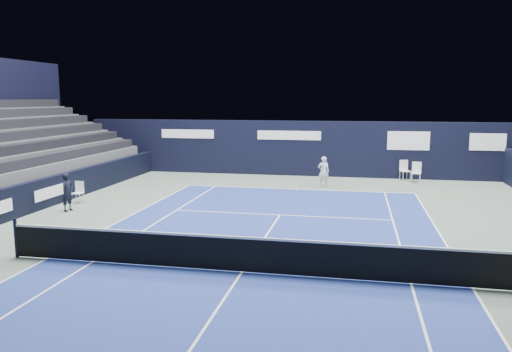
# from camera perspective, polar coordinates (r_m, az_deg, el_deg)

# --- Properties ---
(ground) EXTENTS (48.00, 48.00, 0.00)m
(ground) POSITION_cam_1_polar(r_m,az_deg,el_deg) (14.69, 0.14, -8.39)
(ground) COLOR #56665A
(ground) RESTS_ON ground
(court_surface) EXTENTS (10.97, 23.77, 0.01)m
(court_surface) POSITION_cam_1_polar(r_m,az_deg,el_deg) (12.83, -1.63, -10.96)
(court_surface) COLOR navy
(court_surface) RESTS_ON ground
(folding_chair_back_a) EXTENTS (0.56, 0.54, 1.07)m
(folding_chair_back_a) POSITION_cam_1_polar(r_m,az_deg,el_deg) (27.38, 17.85, 0.57)
(folding_chair_back_a) COLOR silver
(folding_chair_back_a) RESTS_ON ground
(folding_chair_back_b) EXTENTS (0.61, 0.60, 1.08)m
(folding_chair_back_b) POSITION_cam_1_polar(r_m,az_deg,el_deg) (27.98, 16.61, 0.80)
(folding_chair_back_b) COLOR silver
(folding_chair_back_b) RESTS_ON ground
(line_judge_chair) EXTENTS (0.40, 0.39, 0.90)m
(line_judge_chair) POSITION_cam_1_polar(r_m,az_deg,el_deg) (22.30, -19.62, -1.58)
(line_judge_chair) COLOR white
(line_judge_chair) RESTS_ON ground
(line_judge) EXTENTS (0.46, 0.61, 1.50)m
(line_judge) POSITION_cam_1_polar(r_m,az_deg,el_deg) (20.75, -20.74, -1.72)
(line_judge) COLOR black
(line_judge) RESTS_ON ground
(court_markings) EXTENTS (11.03, 23.83, 0.00)m
(court_markings) POSITION_cam_1_polar(r_m,az_deg,el_deg) (12.83, -1.63, -10.94)
(court_markings) COLOR white
(court_markings) RESTS_ON court_surface
(tennis_net) EXTENTS (12.90, 0.10, 1.10)m
(tennis_net) POSITION_cam_1_polar(r_m,az_deg,el_deg) (12.67, -1.64, -8.81)
(tennis_net) COLOR black
(tennis_net) RESTS_ON ground
(back_sponsor_wall) EXTENTS (26.00, 0.63, 3.10)m
(back_sponsor_wall) POSITION_cam_1_polar(r_m,az_deg,el_deg) (28.53, 5.85, 3.17)
(back_sponsor_wall) COLOR black
(back_sponsor_wall) RESTS_ON ground
(side_barrier_left) EXTENTS (0.33, 22.00, 1.20)m
(side_barrier_left) POSITION_cam_1_polar(r_m,az_deg,el_deg) (21.87, -22.86, -1.74)
(side_barrier_left) COLOR black
(side_barrier_left) RESTS_ON ground
(tennis_player) EXTENTS (0.60, 0.84, 1.52)m
(tennis_player) POSITION_cam_1_polar(r_m,az_deg,el_deg) (24.96, 7.72, 0.50)
(tennis_player) COLOR white
(tennis_player) RESTS_ON ground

